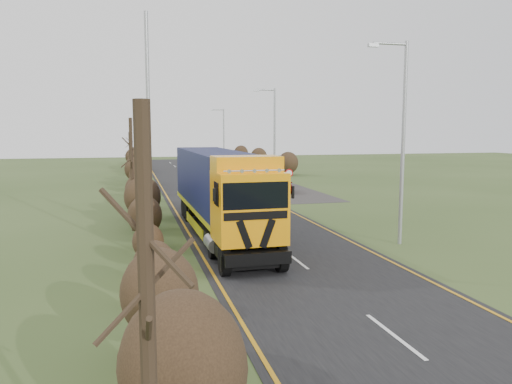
{
  "coord_description": "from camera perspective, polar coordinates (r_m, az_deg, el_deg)",
  "views": [
    {
      "loc": [
        -6.64,
        -23.28,
        5.4
      ],
      "look_at": [
        0.15,
        3.31,
        1.99
      ],
      "focal_mm": 35.0,
      "sensor_mm": 36.0,
      "label": 1
    }
  ],
  "objects": [
    {
      "name": "layby",
      "position": [
        45.55,
        2.54,
        0.28
      ],
      "size": [
        6.0,
        18.0,
        0.02
      ],
      "primitive_type": "cube",
      "color": "#2F2C2A",
      "rests_on": "ground"
    },
    {
      "name": "lane_markings",
      "position": [
        34.06,
        -2.91,
        -2.0
      ],
      "size": [
        7.52,
        116.0,
        0.01
      ],
      "color": "#C38512",
      "rests_on": "road"
    },
    {
      "name": "hedgerow",
      "position": [
        31.41,
        -13.05,
        -0.02
      ],
      "size": [
        2.24,
        102.04,
        6.05
      ],
      "color": "black",
      "rests_on": "ground"
    },
    {
      "name": "warning_board",
      "position": [
        48.68,
        -0.06,
        2.19
      ],
      "size": [
        0.77,
        0.11,
        2.02
      ],
      "color": "#999C9F",
      "rests_on": "ground"
    },
    {
      "name": "car_blue_sedan",
      "position": [
        48.53,
        1.7,
        1.53
      ],
      "size": [
        3.21,
        4.49,
        1.41
      ],
      "primitive_type": "imported",
      "rotation": [
        0.0,
        0.0,
        2.69
      ],
      "color": "#0B0F3C",
      "rests_on": "ground"
    },
    {
      "name": "lorry",
      "position": [
        25.52,
        -4.22,
        0.54
      ],
      "size": [
        3.08,
        15.84,
        4.41
      ],
      "rotation": [
        0.0,
        0.0,
        0.01
      ],
      "color": "black",
      "rests_on": "ground"
    },
    {
      "name": "streetlight_far",
      "position": [
        66.67,
        -3.78,
        6.29
      ],
      "size": [
        1.75,
        0.18,
        8.2
      ],
      "color": "#999C9F",
      "rests_on": "ground"
    },
    {
      "name": "car_red_hatchback",
      "position": [
        43.59,
        3.24,
        0.77
      ],
      "size": [
        2.34,
        3.87,
        1.23
      ],
      "primitive_type": "imported",
      "rotation": [
        0.0,
        0.0,
        2.88
      ],
      "color": "maroon",
      "rests_on": "ground"
    },
    {
      "name": "left_pole",
      "position": [
        21.03,
        -12.12,
        5.99
      ],
      "size": [
        0.16,
        0.16,
        10.11
      ],
      "primitive_type": "cylinder",
      "color": "#999C9F",
      "rests_on": "ground"
    },
    {
      "name": "ground",
      "position": [
        24.8,
        1.56,
        -5.5
      ],
      "size": [
        160.0,
        160.0,
        0.0
      ],
      "primitive_type": "plane",
      "color": "#354A1F",
      "rests_on": "ground"
    },
    {
      "name": "streetlight_near",
      "position": [
        24.29,
        16.25,
        6.35
      ],
      "size": [
        2.0,
        0.19,
        9.44
      ],
      "color": "#999C9F",
      "rests_on": "ground"
    },
    {
      "name": "speed_sign",
      "position": [
        39.51,
        3.79,
        1.62
      ],
      "size": [
        0.65,
        0.1,
        2.35
      ],
      "color": "#999C9F",
      "rests_on": "ground"
    },
    {
      "name": "road",
      "position": [
        34.36,
        -3.01,
        -1.95
      ],
      "size": [
        8.0,
        120.0,
        0.02
      ],
      "primitive_type": "cube",
      "color": "black",
      "rests_on": "ground"
    },
    {
      "name": "streetlight_mid",
      "position": [
        43.1,
        2.0,
        6.44
      ],
      "size": [
        1.9,
        0.18,
        8.94
      ],
      "color": "#999C9F",
      "rests_on": "ground"
    }
  ]
}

